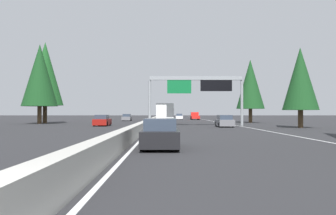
% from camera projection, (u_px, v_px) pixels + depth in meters
% --- Properties ---
extents(ground_plane, '(320.00, 320.00, 0.00)m').
position_uv_depth(ground_plane, '(156.00, 122.00, 62.77)').
color(ground_plane, '#262628').
extents(median_barrier, '(180.00, 0.56, 0.90)m').
position_uv_depth(median_barrier, '(157.00, 118.00, 82.78)').
color(median_barrier, '#ADAAA3').
rests_on(median_barrier, ground).
extents(shoulder_stripe_right, '(160.00, 0.16, 0.01)m').
position_uv_depth(shoulder_stripe_right, '(212.00, 121.00, 72.84)').
color(shoulder_stripe_right, silver).
rests_on(shoulder_stripe_right, ground).
extents(shoulder_stripe_median, '(160.00, 0.16, 0.01)m').
position_uv_depth(shoulder_stripe_median, '(158.00, 121.00, 72.77)').
color(shoulder_stripe_median, silver).
rests_on(shoulder_stripe_median, ground).
extents(sign_gantry_overhead, '(0.50, 12.68, 6.62)m').
position_uv_depth(sign_gantry_overhead, '(197.00, 86.00, 46.51)').
color(sign_gantry_overhead, gray).
rests_on(sign_gantry_overhead, ground).
extents(sedan_mid_left, '(4.40, 1.80, 1.47)m').
position_uv_depth(sedan_mid_left, '(160.00, 134.00, 17.26)').
color(sedan_mid_left, black).
rests_on(sedan_mid_left, ground).
extents(sedan_distant_b, '(4.40, 1.80, 1.47)m').
position_uv_depth(sedan_distant_b, '(224.00, 121.00, 42.76)').
color(sedan_distant_b, slate).
rests_on(sedan_distant_b, ground).
extents(bus_far_left, '(11.50, 2.55, 3.10)m').
position_uv_depth(bus_far_left, '(165.00, 113.00, 54.80)').
color(bus_far_left, white).
rests_on(bus_far_left, ground).
extents(sedan_near_center, '(4.40, 1.80, 1.47)m').
position_uv_depth(sedan_near_center, '(179.00, 117.00, 90.84)').
color(sedan_near_center, white).
rests_on(sedan_near_center, ground).
extents(pickup_mid_center, '(5.60, 2.00, 1.86)m').
position_uv_depth(pickup_mid_center, '(195.00, 116.00, 87.61)').
color(pickup_mid_center, red).
rests_on(pickup_mid_center, ground).
extents(oncoming_near, '(4.40, 1.80, 1.47)m').
position_uv_depth(oncoming_near, '(102.00, 121.00, 46.11)').
color(oncoming_near, maroon).
rests_on(oncoming_near, ground).
extents(oncoming_far, '(4.40, 1.80, 1.47)m').
position_uv_depth(oncoming_far, '(127.00, 118.00, 74.64)').
color(oncoming_far, slate).
rests_on(oncoming_far, ground).
extents(conifer_right_near, '(4.13, 4.13, 9.39)m').
position_uv_depth(conifer_right_near, '(300.00, 79.00, 40.58)').
color(conifer_right_near, '#4C3823').
rests_on(conifer_right_near, ground).
extents(conifer_right_mid, '(4.88, 4.88, 11.10)m').
position_uv_depth(conifer_right_mid, '(250.00, 84.00, 61.16)').
color(conifer_right_mid, '#4C3823').
rests_on(conifer_right_mid, ground).
extents(conifer_left_near, '(5.57, 5.57, 12.66)m').
position_uv_depth(conifer_left_near, '(40.00, 75.00, 55.31)').
color(conifer_left_near, '#4C3823').
rests_on(conifer_left_near, ground).
extents(conifer_left_mid, '(5.97, 5.97, 13.57)m').
position_uv_depth(conifer_left_mid, '(45.00, 74.00, 58.22)').
color(conifer_left_mid, '#4C3823').
rests_on(conifer_left_mid, ground).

